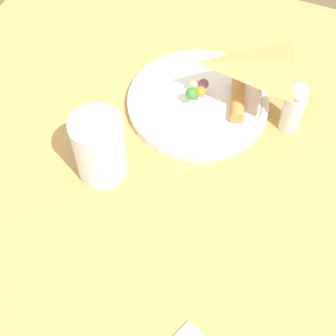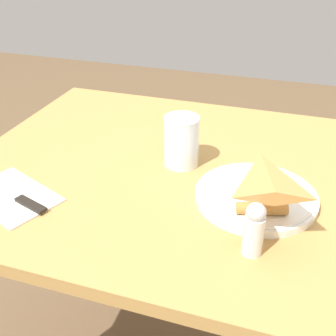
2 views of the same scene
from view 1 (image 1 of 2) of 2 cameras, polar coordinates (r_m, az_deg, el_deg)
name	(u,v)px [view 1 (image 1 of 2)]	position (r m, az deg, el deg)	size (l,w,h in m)	color
ground_plane	(140,313)	(1.55, -3.14, -15.74)	(6.00, 6.00, 0.00)	brown
dining_table	(124,198)	(0.96, -4.90, -3.36)	(1.05, 0.81, 0.77)	tan
plate_pizza	(198,100)	(0.92, 3.37, 7.54)	(0.25, 0.25, 0.05)	white
milk_glass	(99,148)	(0.81, -7.61, 2.19)	(0.08, 0.08, 0.12)	white
salt_shaker	(294,106)	(0.89, 13.81, 6.65)	(0.04, 0.04, 0.10)	silver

